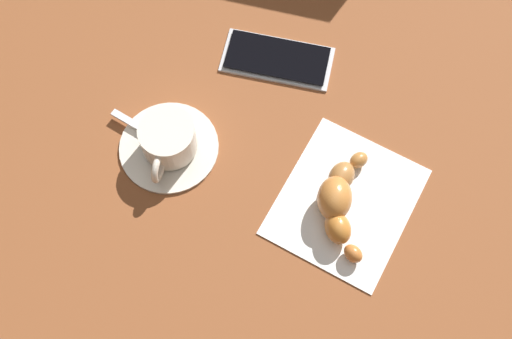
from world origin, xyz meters
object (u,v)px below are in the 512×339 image
at_px(croissant, 338,201).
at_px(saucer, 169,147).
at_px(sugar_packet, 167,122).
at_px(cell_phone, 277,59).
at_px(teaspoon, 165,142).
at_px(espresso_cup, 168,139).
at_px(napkin, 346,201).

bearing_deg(croissant, saucer, -1.76).
relative_size(saucer, sugar_packet, 2.20).
bearing_deg(cell_phone, teaspoon, 60.76).
distance_m(espresso_cup, cell_phone, 0.19).
xyz_separation_m(saucer, croissant, (-0.22, 0.01, 0.02)).
bearing_deg(saucer, sugar_packet, -65.19).
bearing_deg(saucer, teaspoon, -20.90).
relative_size(espresso_cup, napkin, 0.53).
height_order(sugar_packet, croissant, croissant).
bearing_deg(napkin, cell_phone, -48.88).
bearing_deg(teaspoon, sugar_packet, -72.08).
xyz_separation_m(napkin, croissant, (0.01, 0.01, 0.02)).
bearing_deg(sugar_packet, cell_phone, -141.33).
height_order(saucer, croissant, croissant).
relative_size(espresso_cup, sugar_packet, 1.64).
bearing_deg(cell_phone, napkin, 131.12).
height_order(saucer, napkin, saucer).
distance_m(espresso_cup, teaspoon, 0.02).
bearing_deg(napkin, sugar_packet, -5.56).
bearing_deg(teaspoon, croissant, 177.86).
distance_m(teaspoon, croissant, 0.23).
xyz_separation_m(saucer, espresso_cup, (-0.00, 0.00, 0.03)).
relative_size(sugar_packet, napkin, 0.32).
bearing_deg(croissant, cell_phone, -52.50).
height_order(teaspoon, croissant, croissant).
relative_size(sugar_packet, croissant, 0.39).
distance_m(napkin, croissant, 0.03).
distance_m(espresso_cup, sugar_packet, 0.04).
xyz_separation_m(espresso_cup, teaspoon, (0.01, -0.00, -0.02)).
xyz_separation_m(teaspoon, napkin, (-0.24, -0.00, -0.01)).
bearing_deg(napkin, saucer, 0.92).
relative_size(espresso_cup, cell_phone, 0.61).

